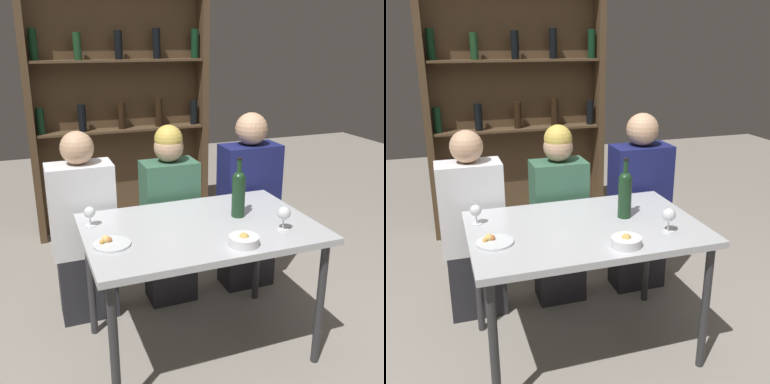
# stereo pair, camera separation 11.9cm
# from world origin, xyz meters

# --- Properties ---
(ground_plane) EXTENTS (10.00, 10.00, 0.00)m
(ground_plane) POSITION_xyz_m (0.00, 0.00, 0.00)
(ground_plane) COLOR gray
(dining_table) EXTENTS (1.23, 0.82, 0.77)m
(dining_table) POSITION_xyz_m (0.00, 0.00, 0.70)
(dining_table) COLOR #B7BABF
(dining_table) RESTS_ON ground_plane
(wine_rack_wall) EXTENTS (1.60, 0.21, 2.39)m
(wine_rack_wall) POSITION_xyz_m (0.00, 1.93, 1.23)
(wine_rack_wall) COLOR #4C3823
(wine_rack_wall) RESTS_ON ground_plane
(wine_bottle) EXTENTS (0.07, 0.07, 0.34)m
(wine_bottle) POSITION_xyz_m (0.25, 0.05, 0.92)
(wine_bottle) COLOR #19381E
(wine_bottle) RESTS_ON dining_table
(wine_glass_0) EXTENTS (0.06, 0.06, 0.11)m
(wine_glass_0) POSITION_xyz_m (-0.55, 0.20, 0.84)
(wine_glass_0) COLOR silver
(wine_glass_0) RESTS_ON dining_table
(wine_glass_1) EXTENTS (0.07, 0.07, 0.13)m
(wine_glass_1) POSITION_xyz_m (0.38, -0.21, 0.86)
(wine_glass_1) COLOR silver
(wine_glass_1) RESTS_ON dining_table
(food_plate_0) EXTENTS (0.18, 0.18, 0.04)m
(food_plate_0) POSITION_xyz_m (-0.49, -0.07, 0.78)
(food_plate_0) COLOR silver
(food_plate_0) RESTS_ON dining_table
(snack_bowl) EXTENTS (0.15, 0.15, 0.06)m
(snack_bowl) POSITION_xyz_m (0.11, -0.30, 0.80)
(snack_bowl) COLOR white
(snack_bowl) RESTS_ON dining_table
(seated_person_left) EXTENTS (0.39, 0.22, 1.22)m
(seated_person_left) POSITION_xyz_m (-0.55, 0.57, 0.57)
(seated_person_left) COLOR #26262B
(seated_person_left) RESTS_ON ground_plane
(seated_person_center) EXTENTS (0.35, 0.22, 1.22)m
(seated_person_center) POSITION_xyz_m (0.01, 0.57, 0.59)
(seated_person_center) COLOR #26262B
(seated_person_center) RESTS_ON ground_plane
(seated_person_right) EXTENTS (0.40, 0.22, 1.26)m
(seated_person_right) POSITION_xyz_m (0.59, 0.57, 0.60)
(seated_person_right) COLOR #26262B
(seated_person_right) RESTS_ON ground_plane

